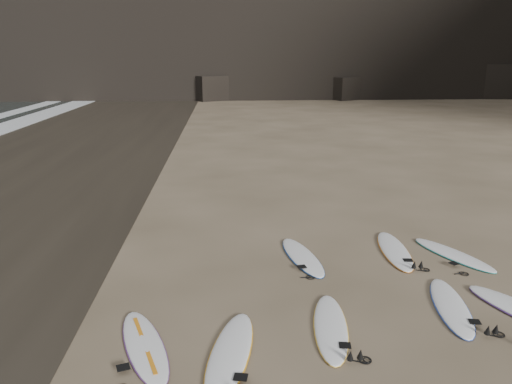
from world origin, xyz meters
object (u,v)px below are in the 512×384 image
surfboard_7 (453,254)px  surfboard_1 (331,326)px  surfboard_5 (302,256)px  surfboard_11 (144,345)px  surfboard_2 (451,306)px  surfboard_6 (395,250)px  surfboard_0 (230,352)px

surfboard_7 → surfboard_1: bearing=-163.0°
surfboard_5 → surfboard_11: (-3.06, -3.44, -0.00)m
surfboard_1 → surfboard_7: (3.50, 2.97, 0.00)m
surfboard_1 → surfboard_11: surfboard_11 is taller
surfboard_11 → surfboard_2: bearing=-9.3°
surfboard_2 → surfboard_7: size_ratio=1.00×
surfboard_5 → surfboard_11: size_ratio=1.02×
surfboard_11 → surfboard_1: bearing=-12.2°
surfboard_2 → surfboard_5: bearing=144.6°
surfboard_2 → surfboard_5: 3.44m
surfboard_1 → surfboard_2: surfboard_2 is taller
surfboard_1 → surfboard_11: size_ratio=0.98×
surfboard_1 → surfboard_2: size_ratio=0.99×
surfboard_1 → surfboard_6: bearing=64.3°
surfboard_2 → surfboard_7: bearing=75.7°
surfboard_2 → surfboard_11: bearing=-159.0°
surfboard_0 → surfboard_7: 6.35m
surfboard_2 → surfboard_7: (1.14, 2.40, -0.00)m
surfboard_0 → surfboard_2: (4.07, 1.23, -0.00)m
surfboard_6 → surfboard_7: 1.31m
surfboard_6 → surfboard_7: (1.27, -0.33, -0.00)m
surfboard_2 → surfboard_5: (-2.37, 2.50, 0.00)m
surfboard_0 → surfboard_7: (5.21, 3.64, -0.00)m
surfboard_0 → surfboard_11: (-1.36, 0.29, -0.00)m
surfboard_0 → surfboard_2: size_ratio=1.06×
surfboard_6 → surfboard_7: surfboard_6 is taller
surfboard_2 → surfboard_7: 2.66m
surfboard_2 → surfboard_6: size_ratio=0.93×
surfboard_11 → surfboard_5: bearing=29.2°
surfboard_2 → surfboard_11: 5.51m
surfboard_1 → surfboard_11: 3.09m
surfboard_1 → surfboard_5: bearing=98.5°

